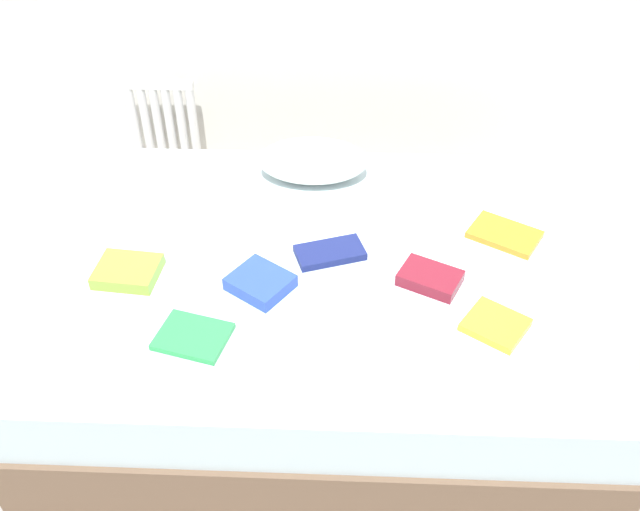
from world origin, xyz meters
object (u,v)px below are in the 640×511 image
at_px(textbook_lime, 128,271).
at_px(textbook_green, 193,336).
at_px(pillow, 313,161).
at_px(bed, 319,310).
at_px(radiator, 164,123).
at_px(textbook_yellow, 495,325).
at_px(textbook_navy, 330,252).
at_px(textbook_blue, 260,283).
at_px(textbook_orange, 505,234).
at_px(textbook_maroon, 430,278).

bearing_deg(textbook_lime, textbook_green, -40.06).
bearing_deg(pillow, textbook_green, -109.79).
xyz_separation_m(bed, pillow, (-0.05, 0.54, 0.33)).
height_order(radiator, textbook_yellow, radiator).
bearing_deg(textbook_navy, textbook_blue, -160.91).
xyz_separation_m(textbook_blue, textbook_lime, (-0.47, 0.04, -0.00)).
height_order(bed, textbook_orange, textbook_orange).
xyz_separation_m(textbook_yellow, textbook_orange, (0.11, 0.47, -0.00)).
distance_m(radiator, textbook_lime, 1.33).
bearing_deg(textbook_orange, textbook_yellow, -71.90).
distance_m(bed, radiator, 1.47).
bearing_deg(pillow, radiator, 139.98).
relative_size(radiator, textbook_yellow, 2.49).
distance_m(textbook_blue, textbook_orange, 0.94).
relative_size(bed, textbook_blue, 10.37).
bearing_deg(pillow, textbook_maroon, -55.94).
distance_m(textbook_blue, textbook_lime, 0.47).
bearing_deg(radiator, bed, -55.06).
bearing_deg(textbook_orange, textbook_maroon, -107.61).
distance_m(pillow, textbook_blue, 0.71).
distance_m(bed, textbook_orange, 0.75).
bearing_deg(radiator, textbook_maroon, -46.85).
bearing_deg(textbook_yellow, pillow, 160.95).
xyz_separation_m(textbook_yellow, textbook_blue, (-0.78, 0.16, 0.01)).
relative_size(bed, textbook_navy, 8.23).
bearing_deg(pillow, textbook_blue, -102.03).
xyz_separation_m(bed, textbook_maroon, (0.39, -0.11, 0.28)).
height_order(textbook_maroon, textbook_blue, textbook_blue).
relative_size(textbook_yellow, textbook_orange, 0.74).
distance_m(bed, textbook_lime, 0.73).
xyz_separation_m(textbook_maroon, textbook_lime, (-1.05, -0.01, 0.00)).
distance_m(bed, textbook_blue, 0.37).
xyz_separation_m(radiator, textbook_maroon, (1.22, -1.31, 0.16)).
height_order(pillow, textbook_navy, pillow).
relative_size(bed, textbook_green, 9.10).
bearing_deg(bed, textbook_maroon, -15.28).
relative_size(textbook_navy, textbook_orange, 0.98).
xyz_separation_m(bed, textbook_yellow, (0.58, -0.31, 0.27)).
relative_size(textbook_blue, textbook_lime, 0.91).
bearing_deg(textbook_yellow, textbook_orange, 111.84).
bearing_deg(textbook_green, bed, 60.84).
height_order(textbook_green, textbook_lime, textbook_lime).
height_order(textbook_yellow, textbook_lime, textbook_lime).
bearing_deg(textbook_blue, radiator, 150.35).
height_order(pillow, textbook_orange, pillow).
height_order(pillow, textbook_blue, pillow).
distance_m(textbook_green, textbook_yellow, 0.97).
height_order(bed, textbook_navy, textbook_navy).
relative_size(textbook_green, textbook_lime, 1.04).
distance_m(pillow, textbook_green, 1.00).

